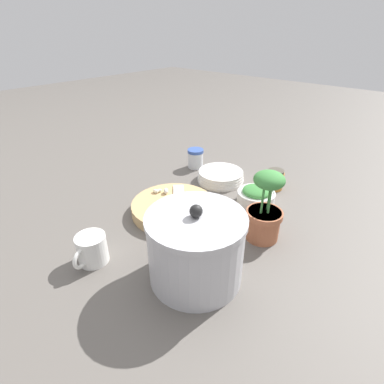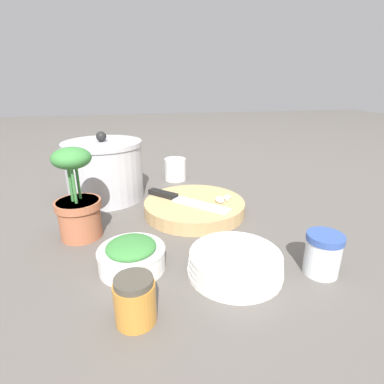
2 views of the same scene
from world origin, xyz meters
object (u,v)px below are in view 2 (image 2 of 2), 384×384
(coffee_mug, at_px, (175,169))
(honey_jar, at_px, (135,300))
(spice_jar, at_px, (323,254))
(plate_stack, at_px, (235,263))
(potted_herb, at_px, (78,202))
(herb_bowl, at_px, (132,255))
(cutting_board, at_px, (194,207))
(chef_knife, at_px, (182,199))
(garlic_cloves, at_px, (223,199))
(stock_pot, at_px, (105,170))

(coffee_mug, distance_m, honey_jar, 0.66)
(spice_jar, height_order, plate_stack, spice_jar)
(coffee_mug, xyz_separation_m, potted_herb, (-0.36, 0.27, 0.04))
(herb_bowl, xyz_separation_m, spice_jar, (-0.08, -0.33, 0.01))
(cutting_board, height_order, chef_knife, chef_knife)
(coffee_mug, bearing_deg, cutting_board, -178.97)
(garlic_cloves, distance_m, spice_jar, 0.30)
(herb_bowl, distance_m, plate_stack, 0.19)
(chef_knife, relative_size, coffee_mug, 1.90)
(cutting_board, height_order, plate_stack, plate_stack)
(cutting_board, bearing_deg, stock_pot, 54.82)
(stock_pot, xyz_separation_m, potted_herb, (-0.23, 0.04, -0.00))
(garlic_cloves, xyz_separation_m, herb_bowl, (-0.20, 0.24, -0.01))
(garlic_cloves, height_order, spice_jar, spice_jar)
(coffee_mug, bearing_deg, stock_pot, 120.15)
(chef_knife, relative_size, garlic_cloves, 3.65)
(spice_jar, bearing_deg, stock_pot, 40.61)
(herb_bowl, bearing_deg, honey_jar, -179.14)
(herb_bowl, xyz_separation_m, coffee_mug, (0.51, -0.16, 0.01))
(cutting_board, relative_size, plate_stack, 1.51)
(garlic_cloves, height_order, herb_bowl, herb_bowl)
(chef_knife, xyz_separation_m, spice_jar, (-0.31, -0.20, 0.00))
(coffee_mug, height_order, stock_pot, stock_pot)
(spice_jar, bearing_deg, potted_herb, 62.22)
(garlic_cloves, xyz_separation_m, honey_jar, (-0.33, 0.23, -0.01))
(cutting_board, xyz_separation_m, herb_bowl, (-0.22, 0.16, 0.01))
(stock_pot, relative_size, potted_herb, 1.09)
(stock_pot, bearing_deg, coffee_mug, -59.85)
(potted_herb, bearing_deg, herb_bowl, -143.97)
(cutting_board, height_order, herb_bowl, herb_bowl)
(herb_bowl, height_order, plate_stack, herb_bowl)
(spice_jar, bearing_deg, coffee_mug, 16.23)
(garlic_cloves, distance_m, coffee_mug, 0.32)
(cutting_board, xyz_separation_m, garlic_cloves, (-0.02, -0.07, 0.02))
(cutting_board, distance_m, coffee_mug, 0.29)
(cutting_board, bearing_deg, honey_jar, 154.85)
(honey_jar, distance_m, stock_pot, 0.51)
(cutting_board, distance_m, herb_bowl, 0.27)
(garlic_cloves, xyz_separation_m, stock_pot, (0.18, 0.30, 0.04))
(garlic_cloves, relative_size, spice_jar, 0.68)
(honey_jar, xyz_separation_m, potted_herb, (0.28, 0.11, 0.05))
(stock_pot, bearing_deg, herb_bowl, -170.41)
(cutting_board, xyz_separation_m, potted_herb, (-0.07, 0.27, 0.07))
(herb_bowl, distance_m, honey_jar, 0.13)
(cutting_board, distance_m, potted_herb, 0.29)
(cutting_board, height_order, honey_jar, honey_jar)
(garlic_cloves, height_order, coffee_mug, coffee_mug)
(herb_bowl, relative_size, potted_herb, 0.62)
(honey_jar, bearing_deg, chef_knife, -20.25)
(plate_stack, bearing_deg, herb_bowl, 73.96)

